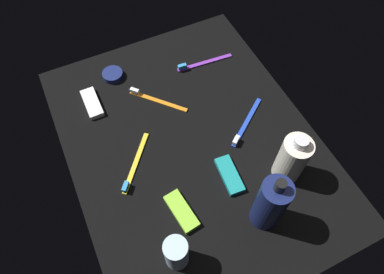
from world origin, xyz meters
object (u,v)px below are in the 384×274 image
Objects in this scene: snack_bar_lime at (182,211)px; cream_tin_left at (113,75)px; lotion_bottle at (270,204)px; toothbrush_orange at (155,99)px; deodorant_stick at (176,253)px; toothbrush_blue at (245,124)px; bodywash_bottle at (292,159)px; snack_bar_teal at (229,175)px; toothbrush_purple at (201,63)px; snack_bar_white at (92,103)px; toothbrush_yellow at (134,166)px.

snack_bar_lime is 47.63cm from cream_tin_left.
lotion_bottle is 1.41× the size of toothbrush_orange.
toothbrush_blue is (24.38, -31.60, -4.73)cm from deodorant_stick.
toothbrush_orange is (43.17, 10.20, -8.12)cm from lotion_bottle.
bodywash_bottle is 1.15× the size of toothbrush_orange.
deodorant_stick is at bearing 175.70° from cream_tin_left.
snack_bar_teal is at bearing -160.20° from cream_tin_left.
cream_tin_left is at bearing 75.28° from toothbrush_purple.
bodywash_bottle is 2.65× the size of cream_tin_left.
deodorant_stick is 1.03× the size of snack_bar_white.
toothbrush_yellow reaches higher than snack_bar_white.
snack_bar_teal is (12.70, -20.21, -4.59)cm from deodorant_stick.
toothbrush_blue is (16.81, 2.05, -6.67)cm from bodywash_bottle.
bodywash_bottle is 1.56× the size of snack_bar_white.
deodorant_stick is 0.73× the size of toothbrush_yellow.
deodorant_stick reaches higher than toothbrush_orange.
deodorant_stick is 58.88cm from toothbrush_purple.
lotion_bottle is at bearing 170.60° from toothbrush_purple.
toothbrush_blue is 2.49× the size of cream_tin_left.
bodywash_bottle reaches higher than snack_bar_teal.
toothbrush_yellow is (18.04, 34.21, -6.67)cm from bodywash_bottle.
bodywash_bottle is at bearing -77.32° from deodorant_stick.
toothbrush_blue is 25.62cm from toothbrush_purple.
toothbrush_purple is at bearing -39.34° from snack_bar_lime.
bodywash_bottle is 43.03cm from toothbrush_purple.
toothbrush_purple is 1.73× the size of snack_bar_lime.
toothbrush_yellow is 31.70cm from cream_tin_left.
snack_bar_lime is 41.29cm from snack_bar_white.
snack_bar_white is (40.10, 9.84, 0.00)cm from snack_bar_lime.
toothbrush_yellow is at bearing 171.23° from cream_tin_left.
toothbrush_purple is at bearing -104.72° from cream_tin_left.
snack_bar_lime is at bearing -29.81° from deodorant_stick.
toothbrush_yellow and toothbrush_purple have the same top height.
snack_bar_white is at bearing 69.47° from toothbrush_orange.
snack_bar_lime is at bearing -160.08° from toothbrush_yellow.
snack_bar_lime is at bearing 107.50° from snack_bar_teal.
bodywash_bottle is 57.01cm from snack_bar_white.
bodywash_bottle is 1.11× the size of toothbrush_yellow.
toothbrush_orange is 0.78× the size of toothbrush_purple.
lotion_bottle is 60.32cm from cream_tin_left.
toothbrush_orange is (18.76, 19.32, 0.00)cm from toothbrush_blue.
toothbrush_blue is 1.08× the size of toothbrush_orange.
toothbrush_yellow is 17.32cm from snack_bar_lime.
toothbrush_orange is at bearing 45.84° from toothbrush_blue.
toothbrush_purple is at bearing 1.88° from toothbrush_blue.
toothbrush_yellow is at bearing 1.24° from deodorant_stick.
lotion_bottle is 15.19cm from snack_bar_teal.
snack_bar_lime is (-33.81, 6.94, 0.14)cm from toothbrush_orange.
snack_bar_lime is (9.35, 17.14, -7.97)cm from lotion_bottle.
snack_bar_teal is at bearing -84.56° from snack_bar_lime.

